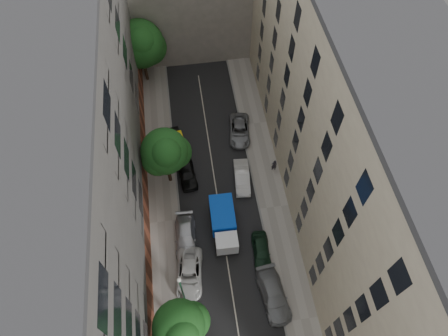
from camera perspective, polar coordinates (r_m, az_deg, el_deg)
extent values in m
plane|color=#4C4C49|center=(40.25, -0.58, -6.67)|extent=(120.00, 120.00, 0.00)
cube|color=black|center=(40.24, -0.58, -6.66)|extent=(8.00, 44.00, 0.02)
cube|color=gray|center=(40.26, -8.42, -7.56)|extent=(3.00, 44.00, 0.15)
cube|color=gray|center=(40.85, 7.12, -5.57)|extent=(3.00, 44.00, 0.15)
cube|color=#4C4A47|center=(32.74, -20.17, -0.96)|extent=(8.00, 44.00, 20.00)
cube|color=#C4B798|center=(34.17, 17.90, 3.54)|extent=(8.00, 44.00, 20.00)
cube|color=black|center=(38.99, -0.04, -8.62)|extent=(2.26, 5.53, 0.30)
cube|color=silver|center=(37.39, 0.39, -10.70)|extent=(2.07, 1.67, 1.73)
cube|color=blue|center=(38.41, -0.24, -6.73)|extent=(2.32, 3.70, 1.83)
cylinder|color=black|center=(38.31, -1.07, -11.49)|extent=(0.28, 0.85, 0.85)
cylinder|color=black|center=(38.43, 1.83, -11.10)|extent=(0.28, 0.85, 0.85)
cylinder|color=black|center=(39.75, -1.76, -6.77)|extent=(0.28, 0.85, 0.85)
cylinder|color=black|center=(39.87, 1.00, -6.41)|extent=(0.28, 0.85, 0.85)
imported|color=silver|center=(37.35, -4.97, -14.80)|extent=(2.94, 5.26, 1.39)
imported|color=#BABBC0|center=(38.64, -5.50, -9.75)|extent=(2.21, 4.96, 1.41)
imported|color=black|center=(42.00, -5.31, -0.69)|extent=(2.14, 4.44, 1.46)
imported|color=black|center=(44.36, -6.83, 3.54)|extent=(2.18, 4.46, 1.41)
imported|color=slate|center=(36.86, 7.10, -17.59)|extent=(2.67, 5.38, 1.50)
imported|color=black|center=(38.15, 5.36, -11.69)|extent=(1.80, 3.98, 1.33)
imported|color=silver|center=(41.60, 2.58, -1.32)|extent=(1.86, 4.43, 1.43)
imported|color=gray|center=(45.22, 2.22, 5.40)|extent=(2.87, 5.13, 1.35)
cylinder|color=#382619|center=(35.52, -5.89, -22.66)|extent=(0.36, 0.36, 2.22)
cylinder|color=#382619|center=(33.66, -6.19, -22.07)|extent=(0.24, 0.24, 1.59)
sphere|color=#194717|center=(32.14, -6.46, -21.54)|extent=(4.02, 4.02, 4.02)
sphere|color=#194717|center=(32.91, -4.73, -20.96)|extent=(3.01, 3.01, 3.01)
sphere|color=#194717|center=(32.53, -7.63, -22.67)|extent=(2.81, 2.81, 2.81)
sphere|color=#194717|center=(31.16, -6.09, -22.63)|extent=(2.61, 2.61, 2.61)
cylinder|color=#382619|center=(41.38, -7.83, -0.75)|extent=(0.36, 0.36, 2.50)
cylinder|color=#382619|center=(39.61, -8.18, 0.90)|extent=(0.24, 0.24, 1.78)
sphere|color=#194717|center=(38.19, -8.50, 2.37)|extent=(4.54, 4.54, 4.54)
sphere|color=#194717|center=(39.07, -7.07, 2.27)|extent=(3.41, 3.41, 3.41)
sphere|color=#194717|center=(38.36, -9.39, 1.20)|extent=(3.18, 3.18, 3.18)
sphere|color=#194717|center=(36.96, -8.29, 2.24)|extent=(2.95, 2.95, 2.95)
cylinder|color=#382619|center=(51.38, -11.10, 13.44)|extent=(0.36, 0.36, 2.65)
cylinder|color=#382619|center=(49.88, -11.54, 15.32)|extent=(0.24, 0.24, 1.89)
sphere|color=#194717|center=(48.70, -11.92, 16.95)|extent=(5.57, 5.57, 5.57)
sphere|color=#194717|center=(49.51, -10.68, 16.59)|extent=(4.18, 4.18, 4.18)
sphere|color=#194717|center=(48.71, -12.63, 15.97)|extent=(3.90, 3.90, 3.90)
sphere|color=#194717|center=(47.44, -11.86, 17.28)|extent=(3.62, 3.62, 3.62)
cylinder|color=#1A5E38|center=(34.32, -5.94, -17.19)|extent=(0.14, 0.14, 6.08)
sphere|color=silver|center=(31.32, -6.46, -15.61)|extent=(0.36, 0.36, 0.36)
imported|color=black|center=(42.39, 7.17, 0.40)|extent=(0.60, 0.39, 1.63)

